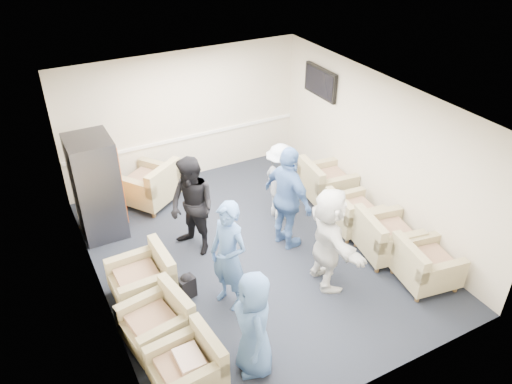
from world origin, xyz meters
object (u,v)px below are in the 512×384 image
armchair_left_far (146,280)px  armchair_corner (151,186)px  armchair_left_mid (160,323)px  armchair_right_far (324,183)px  person_back_left (192,207)px  person_front_right (329,239)px  armchair_right_near (423,266)px  vending_machine (97,187)px  armchair_left_near (190,368)px  armchair_right_midfar (351,214)px  armchair_right_midnear (384,238)px  person_front_left (254,324)px  person_mid_left (229,257)px  person_mid_right (288,199)px

armchair_left_far → armchair_corner: armchair_corner is taller
armchair_left_mid → armchair_right_far: size_ratio=0.96×
person_back_left → person_front_right: (1.50, -1.73, -0.02)m
armchair_left_mid → person_back_left: (1.17, 1.66, 0.55)m
armchair_right_far → person_front_right: (-1.36, -2.03, 0.50)m
armchair_right_near → vending_machine: vending_machine is taller
armchair_left_far → vending_machine: 2.10m
armchair_left_near → armchair_left_far: 1.78m
armchair_right_midfar → person_front_right: bearing=132.7°
armchair_right_midnear → person_front_right: size_ratio=0.60×
person_back_left → armchair_right_near: bearing=28.1°
armchair_right_midnear → armchair_left_mid: bearing=100.2°
armchair_corner → person_front_left: bearing=54.6°
armchair_right_midnear → person_back_left: size_ratio=0.58×
armchair_right_far → person_mid_left: person_mid_left is taller
armchair_left_near → person_front_right: size_ratio=0.51×
armchair_right_midnear → armchair_right_midfar: bearing=11.5°
vending_machine → armchair_right_midfar: bearing=-27.4°
person_back_left → person_mid_right: person_mid_right is taller
armchair_left_far → person_mid_right: size_ratio=0.47×
armchair_left_near → person_front_left: (0.82, -0.12, 0.45)m
armchair_right_midfar → vending_machine: vending_machine is taller
person_mid_left → person_front_right: 1.55m
armchair_left_near → armchair_left_far: armchair_left_far is taller
person_mid_left → person_front_left: bearing=-32.4°
armchair_left_near → person_mid_right: person_mid_right is taller
armchair_left_far → person_mid_left: size_ratio=0.50×
armchair_left_far → person_mid_right: bearing=91.0°
armchair_corner → vending_machine: size_ratio=0.71×
person_mid_left → person_mid_right: (1.48, 0.83, 0.05)m
armchair_right_midnear → person_mid_left: 2.81m
armchair_right_midnear → person_mid_right: (-1.28, 1.02, 0.58)m
armchair_right_near → armchair_right_far: bearing=8.3°
armchair_right_midnear → vending_machine: bearing=63.7°
vending_machine → person_mid_left: 2.98m
armchair_right_midfar → armchair_left_mid: bearing=107.3°
armchair_left_mid → person_mid_right: 2.89m
armchair_left_far → armchair_corner: (0.89, 2.49, 0.04)m
armchair_right_far → person_mid_right: (-1.41, -0.91, 0.58)m
person_mid_right → armchair_right_midfar: bearing=-107.2°
armchair_right_midfar → armchair_corner: size_ratio=0.66×
armchair_left_mid → armchair_right_far: (4.03, 1.95, 0.03)m
person_front_left → armchair_right_near: bearing=106.9°
person_mid_left → armchair_right_far: bearing=99.4°
armchair_right_midnear → armchair_right_far: 1.93m
armchair_left_mid → vending_machine: 2.99m
armchair_left_mid → person_front_right: bearing=79.0°
armchair_left_near → armchair_right_far: (3.94, 2.82, 0.04)m
armchair_right_midnear → armchair_corner: 4.47m
person_front_left → person_mid_right: person_mid_right is taller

